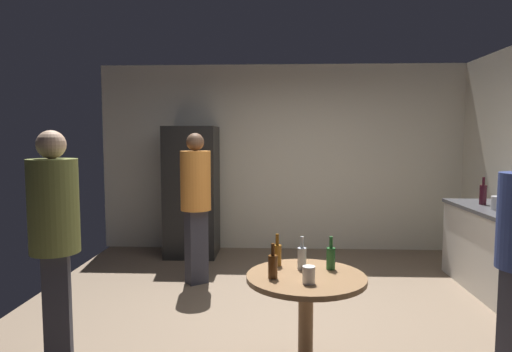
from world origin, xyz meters
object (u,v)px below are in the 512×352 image
Objects in this scene: refrigerator at (192,191)px; beer_bottle_green at (331,257)px; person_in_orange_shirt at (196,196)px; person_in_olive_shirt at (55,230)px; wine_bottle_on_counter at (483,194)px; foreground_table at (306,290)px; beer_bottle_amber at (277,254)px; beer_bottle_brown at (273,265)px; kettle at (500,203)px; beer_bottle_clear at (302,257)px; plastic_cup_white at (309,275)px.

beer_bottle_green is (1.55, -3.04, -0.08)m from refrigerator.
person_in_orange_shirt and person_in_olive_shirt have the same top height.
beer_bottle_green is at bearing -134.34° from wine_bottle_on_counter.
wine_bottle_on_counter is at bearing 56.27° from person_in_orange_shirt.
beer_bottle_amber reaches higher than foreground_table.
refrigerator is 3.45m from beer_bottle_brown.
person_in_orange_shirt is at bearing 117.06° from beer_bottle_amber.
foreground_table is at bearing -141.77° from beer_bottle_green.
kettle is 0.30× the size of foreground_table.
refrigerator is 7.83× the size of beer_bottle_amber.
beer_bottle_brown is at bearing -136.83° from wine_bottle_on_counter.
beer_bottle_clear is at bearing -19.50° from person_in_olive_shirt.
foreground_table is at bearing -140.45° from kettle.
beer_bottle_amber is 0.14× the size of person_in_orange_shirt.
plastic_cup_white is (-2.12, -1.92, -0.18)m from kettle.
person_in_olive_shirt reaches higher than beer_bottle_clear.
person_in_orange_shirt reaches higher than plastic_cup_white.
beer_bottle_green is 2.25m from person_in_orange_shirt.
wine_bottle_on_counter is at bearing 39.65° from beer_bottle_amber.
kettle is at bearing 37.06° from beer_bottle_clear.
beer_bottle_brown is 0.14× the size of person_in_orange_shirt.
beer_bottle_green is at bearing -10.39° from beer_bottle_amber.
plastic_cup_white is (-2.11, -2.29, -0.23)m from wine_bottle_on_counter.
beer_bottle_amber is (-0.19, 0.21, 0.19)m from foreground_table.
refrigerator is 16.36× the size of plastic_cup_white.
beer_bottle_green is (-1.94, -1.61, -0.15)m from kettle.
beer_bottle_clear is at bearing -6.01° from person_in_orange_shirt.
person_in_orange_shirt is (-1.08, 1.85, 0.18)m from beer_bottle_clear.
plastic_cup_white is at bearing -29.23° from person_in_olive_shirt.
refrigerator reaches higher than wine_bottle_on_counter.
beer_bottle_amber and beer_bottle_green have the same top height.
beer_bottle_amber is 0.14× the size of person_in_olive_shirt.
beer_bottle_brown is 1.56m from person_in_olive_shirt.
refrigerator reaches higher than person_in_orange_shirt.
kettle is (3.49, -1.43, 0.07)m from refrigerator.
refrigerator is 3.62m from plastic_cup_white.
wine_bottle_on_counter reaches higher than beer_bottle_brown.
beer_bottle_brown is (-2.34, -2.19, -0.20)m from wine_bottle_on_counter.
refrigerator reaches higher than foreground_table.
beer_bottle_clear is at bearing -23.70° from beer_bottle_amber.
beer_bottle_clear is at bearing -137.06° from wine_bottle_on_counter.
refrigerator reaches higher than plastic_cup_white.
person_in_olive_shirt is at bearing -97.26° from refrigerator.
kettle is 3.23m from person_in_orange_shirt.
wine_bottle_on_counter is 3.21m from beer_bottle_brown.
wine_bottle_on_counter is at bearing 43.17° from beer_bottle_brown.
beer_bottle_amber is 0.43m from plastic_cup_white.
plastic_cup_white reaches higher than foreground_table.
refrigerator is at bearing 112.31° from plastic_cup_white.
person_in_orange_shirt reaches higher than beer_bottle_green.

